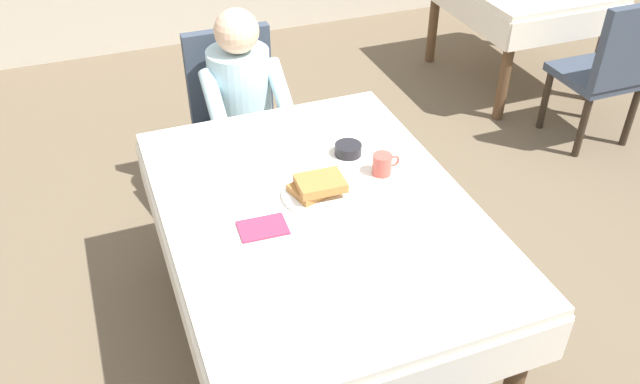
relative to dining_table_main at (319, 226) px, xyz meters
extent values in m
plane|color=brown|center=(0.00, 0.00, -0.65)|extent=(14.00, 14.00, 0.00)
cube|color=silver|center=(0.00, 0.00, 0.07)|extent=(1.10, 1.50, 0.04)
cube|color=silver|center=(0.00, 0.76, -0.04)|extent=(1.10, 0.01, 0.18)
cube|color=silver|center=(-0.56, 0.00, -0.04)|extent=(0.01, 1.50, 0.18)
cube|color=silver|center=(0.56, 0.00, -0.04)|extent=(0.01, 1.50, 0.18)
cylinder|color=brown|center=(0.47, -0.67, -0.30)|extent=(0.07, 0.07, 0.70)
cylinder|color=brown|center=(-0.47, 0.67, -0.30)|extent=(0.07, 0.07, 0.70)
cylinder|color=brown|center=(0.47, 0.67, -0.30)|extent=(0.07, 0.07, 0.70)
cube|color=#384251|center=(-0.01, 1.07, -0.23)|extent=(0.44, 0.44, 0.05)
cube|color=#384251|center=(-0.01, 1.27, 0.04)|extent=(0.44, 0.06, 0.48)
cylinder|color=#2D2319|center=(0.17, 0.89, -0.45)|extent=(0.04, 0.04, 0.40)
cylinder|color=#2D2319|center=(-0.19, 0.89, -0.45)|extent=(0.04, 0.04, 0.40)
cylinder|color=#2D2319|center=(0.17, 1.25, -0.45)|extent=(0.04, 0.04, 0.40)
cylinder|color=#2D2319|center=(-0.19, 1.25, -0.45)|extent=(0.04, 0.04, 0.40)
cylinder|color=silver|center=(-0.01, 1.05, 0.03)|extent=(0.30, 0.30, 0.46)
sphere|color=#D8AD8C|center=(-0.01, 1.03, 0.36)|extent=(0.21, 0.21, 0.21)
cylinder|color=silver|center=(0.15, 0.91, 0.10)|extent=(0.08, 0.29, 0.23)
cylinder|color=silver|center=(-0.17, 0.91, 0.10)|extent=(0.08, 0.29, 0.23)
cylinder|color=#383D51|center=(0.07, 0.87, -0.43)|extent=(0.10, 0.10, 0.45)
cylinder|color=#383D51|center=(-0.09, 0.87, -0.43)|extent=(0.10, 0.10, 0.45)
cylinder|color=white|center=(0.03, 0.07, 0.10)|extent=(0.28, 0.28, 0.02)
cube|color=#A36B33|center=(0.02, 0.08, 0.12)|extent=(0.21, 0.17, 0.03)
cube|color=#A36B33|center=(0.03, 0.06, 0.15)|extent=(0.18, 0.14, 0.03)
cylinder|color=#B24C42|center=(0.31, 0.11, 0.13)|extent=(0.08, 0.08, 0.08)
torus|color=#B24C42|center=(0.36, 0.11, 0.14)|extent=(0.05, 0.01, 0.05)
cylinder|color=black|center=(0.24, 0.29, 0.11)|extent=(0.11, 0.11, 0.04)
cone|color=silver|center=(-0.23, 0.17, 0.13)|extent=(0.08, 0.08, 0.07)
cube|color=silver|center=(-0.16, 0.05, 0.09)|extent=(0.03, 0.18, 0.00)
cube|color=silver|center=(0.22, 0.05, 0.09)|extent=(0.03, 0.20, 0.00)
cube|color=silver|center=(0.03, -0.27, 0.09)|extent=(0.15, 0.05, 0.00)
cube|color=#8C2D4C|center=(-0.23, -0.05, 0.09)|extent=(0.18, 0.13, 0.01)
cube|color=silver|center=(2.16, 1.29, -0.04)|extent=(0.90, 0.01, 0.18)
cube|color=silver|center=(1.71, 1.85, -0.04)|extent=(0.01, 1.10, 0.18)
cylinder|color=brown|center=(1.79, 1.38, -0.30)|extent=(0.07, 0.07, 0.70)
cylinder|color=brown|center=(2.53, 1.38, -0.30)|extent=(0.07, 0.07, 0.70)
cylinder|color=brown|center=(1.79, 2.32, -0.30)|extent=(0.07, 0.07, 0.70)
cylinder|color=brown|center=(2.53, 2.32, -0.30)|extent=(0.07, 0.07, 0.70)
cube|color=#384251|center=(2.16, 1.00, -0.23)|extent=(0.44, 0.44, 0.05)
cube|color=#384251|center=(2.16, 0.80, 0.04)|extent=(0.44, 0.06, 0.48)
cylinder|color=#2D2319|center=(1.98, 1.18, -0.45)|extent=(0.04, 0.04, 0.40)
cylinder|color=#2D2319|center=(2.34, 1.18, -0.45)|extent=(0.04, 0.04, 0.40)
cylinder|color=#2D2319|center=(1.98, 0.82, -0.45)|extent=(0.04, 0.04, 0.40)
cylinder|color=#2D2319|center=(2.34, 0.82, -0.45)|extent=(0.04, 0.04, 0.40)
camera|label=1|loc=(-0.67, -1.78, 1.57)|focal=37.08mm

